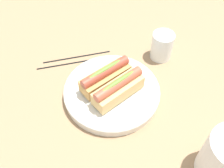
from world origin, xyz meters
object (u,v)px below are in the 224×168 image
at_px(hotdog_back, 118,88).
at_px(chopstick_far, 77,57).
at_px(hotdog_front, 106,76).
at_px(chopstick_near, 71,63).
at_px(serving_bowl, 112,92).
at_px(water_glass, 162,47).

xyz_separation_m(hotdog_back, chopstick_far, (-0.01, -0.22, -0.06)).
bearing_deg(hotdog_front, chopstick_near, -82.40).
bearing_deg(hotdog_back, serving_bowl, -90.82).
distance_m(hotdog_back, chopstick_far, 0.23).
xyz_separation_m(hotdog_front, chopstick_near, (0.02, -0.15, -0.06)).
height_order(hotdog_back, water_glass, hotdog_back).
xyz_separation_m(hotdog_front, chopstick_far, (-0.01, -0.16, -0.06)).
xyz_separation_m(chopstick_near, chopstick_far, (-0.03, -0.01, 0.00)).
height_order(hotdog_front, hotdog_back, same).
distance_m(hotdog_front, water_glass, 0.22).
distance_m(water_glass, chopstick_far, 0.28).
relative_size(chopstick_near, chopstick_far, 1.00).
xyz_separation_m(serving_bowl, hotdog_back, (0.00, 0.03, 0.04)).
xyz_separation_m(serving_bowl, hotdog_front, (-0.00, -0.03, 0.04)).
bearing_deg(serving_bowl, hotdog_front, -90.82).
bearing_deg(hotdog_back, chopstick_near, -84.61).
distance_m(serving_bowl, water_glass, 0.23).
distance_m(chopstick_near, chopstick_far, 0.03).
bearing_deg(hotdog_back, water_glass, -167.41).
relative_size(hotdog_front, water_glass, 1.67).
relative_size(serving_bowl, hotdog_front, 1.82).
height_order(serving_bowl, hotdog_back, hotdog_back).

